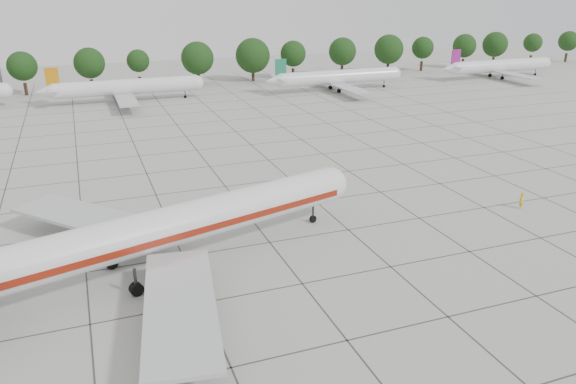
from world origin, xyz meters
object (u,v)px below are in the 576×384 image
main_airliner (127,238)px  bg_airliner_e (500,66)px  bg_airliner_c (127,87)px  ground_crew (521,200)px  bg_airliner_d (338,77)px

main_airliner → bg_airliner_e: size_ratio=1.52×
bg_airliner_c → ground_crew: bearing=-65.2°
bg_airliner_d → bg_airliner_e: bearing=2.0°
bg_airliner_c → bg_airliner_e: bearing=-1.3°
ground_crew → bg_airliner_c: size_ratio=0.06×
main_airliner → bg_airliner_d: 85.74m
main_airliner → bg_airliner_c: bearing=68.5°
bg_airliner_c → bg_airliner_e: size_ratio=1.00×
ground_crew → main_airliner: bearing=-38.7°
ground_crew → bg_airliner_e: size_ratio=0.06×
ground_crew → bg_airliner_d: (11.08, 68.04, 2.00)m
main_airliner → bg_airliner_c: (6.89, 72.51, -0.71)m
bg_airliner_d → bg_airliner_e: same height
main_airliner → bg_airliner_d: size_ratio=1.52×
bg_airliner_e → bg_airliner_d: bearing=-178.0°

